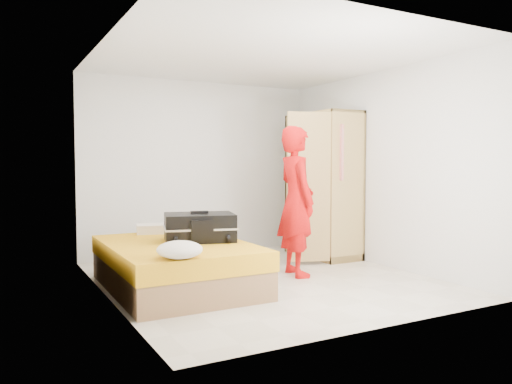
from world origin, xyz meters
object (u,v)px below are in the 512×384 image
wardrobe (322,189)px  suitcase (200,227)px  round_cushion (180,250)px  person (296,201)px  bed (176,265)px

wardrobe → suitcase: 2.38m
wardrobe → suitcase: (-2.22, -0.76, -0.35)m
wardrobe → round_cushion: (-2.78, -1.66, -0.42)m
wardrobe → person: size_ratio=1.16×
wardrobe → person: wardrobe is taller
person → suitcase: 1.26m
wardrobe → round_cushion: size_ratio=4.99×
bed → round_cushion: bearing=-107.2°
bed → person: size_ratio=1.11×
wardrobe → person: bearing=-139.3°
bed → round_cushion: 0.98m
suitcase → round_cushion: (-0.55, -0.90, -0.07)m
suitcase → round_cushion: suitcase is taller
wardrobe → round_cushion: bearing=-149.1°
round_cushion → person: bearing=24.3°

